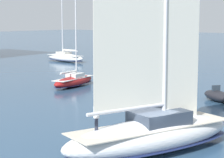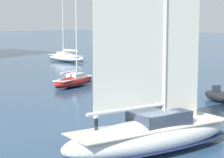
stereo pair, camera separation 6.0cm
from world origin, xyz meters
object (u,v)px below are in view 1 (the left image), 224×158
sailboat_moored_mid_channel (65,57)px  motor_tender (218,96)px  sailboat_moored_near_marina (74,81)px  sailboat_main (152,131)px

sailboat_moored_mid_channel → motor_tender: (-18.26, -38.75, -0.31)m
sailboat_moored_near_marina → motor_tender: sailboat_moored_near_marina is taller
sailboat_main → motor_tender: (17.62, 3.90, -0.76)m
sailboat_main → motor_tender: 18.06m
sailboat_main → sailboat_moored_mid_channel: 55.74m
sailboat_moored_near_marina → sailboat_moored_mid_channel: 29.52m
sailboat_main → sailboat_moored_near_marina: sailboat_main is taller
sailboat_moored_near_marina → sailboat_main: bearing=-126.3°
sailboat_main → sailboat_moored_mid_channel: size_ratio=1.36×
sailboat_moored_mid_channel → motor_tender: bearing=-115.2°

